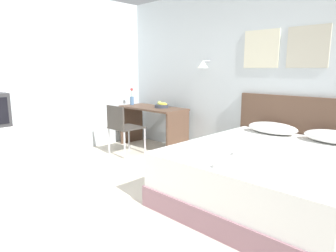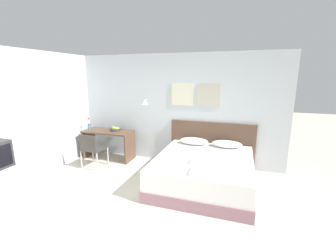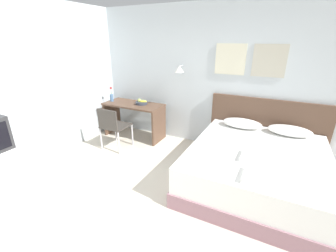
{
  "view_description": "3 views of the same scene",
  "coord_description": "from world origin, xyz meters",
  "px_view_note": "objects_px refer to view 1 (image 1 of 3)",
  "views": [
    {
      "loc": [
        2.43,
        -1.46,
        1.43
      ],
      "look_at": [
        -0.06,
        1.1,
        0.74
      ],
      "focal_mm": 32.0,
      "sensor_mm": 36.0,
      "label": 1
    },
    {
      "loc": [
        1.72,
        -2.64,
        2.15
      ],
      "look_at": [
        0.25,
        1.77,
        1.09
      ],
      "focal_mm": 24.0,
      "sensor_mm": 36.0,
      "label": 2
    },
    {
      "loc": [
        1.22,
        -1.58,
        2.04
      ],
      "look_at": [
        -0.23,
        1.28,
        0.78
      ],
      "focal_mm": 24.0,
      "sensor_mm": 36.0,
      "label": 3
    }
  ],
  "objects_px": {
    "bed": "(270,177)",
    "pillow_right": "(334,137)",
    "pillow_left": "(272,128)",
    "fruit_bowl": "(161,106)",
    "desk": "(153,119)",
    "flower_vase": "(132,99)",
    "desk_chair": "(122,125)",
    "folded_towel_near_foot": "(257,153)",
    "folded_towel_mid_bed": "(242,165)",
    "headboard": "(308,138)"
  },
  "relations": [
    {
      "from": "pillow_left",
      "to": "desk_chair",
      "type": "height_order",
      "value": "desk_chair"
    },
    {
      "from": "headboard",
      "to": "fruit_bowl",
      "type": "height_order",
      "value": "headboard"
    },
    {
      "from": "fruit_bowl",
      "to": "flower_vase",
      "type": "xyz_separation_m",
      "value": [
        -0.71,
        -0.09,
        0.08
      ]
    },
    {
      "from": "folded_towel_mid_bed",
      "to": "flower_vase",
      "type": "relative_size",
      "value": 1.1
    },
    {
      "from": "pillow_left",
      "to": "flower_vase",
      "type": "xyz_separation_m",
      "value": [
        -2.77,
        -0.12,
        0.2
      ]
    },
    {
      "from": "headboard",
      "to": "folded_towel_mid_bed",
      "type": "height_order",
      "value": "headboard"
    },
    {
      "from": "bed",
      "to": "pillow_left",
      "type": "distance_m",
      "value": 0.94
    },
    {
      "from": "fruit_bowl",
      "to": "flower_vase",
      "type": "relative_size",
      "value": 0.78
    },
    {
      "from": "folded_towel_near_foot",
      "to": "fruit_bowl",
      "type": "distance_m",
      "value": 2.64
    },
    {
      "from": "pillow_right",
      "to": "pillow_left",
      "type": "bearing_deg",
      "value": 180.0
    },
    {
      "from": "bed",
      "to": "desk",
      "type": "height_order",
      "value": "desk"
    },
    {
      "from": "folded_towel_near_foot",
      "to": "desk",
      "type": "bearing_deg",
      "value": 158.71
    },
    {
      "from": "headboard",
      "to": "desk_chair",
      "type": "relative_size",
      "value": 2.35
    },
    {
      "from": "headboard",
      "to": "desk_chair",
      "type": "height_order",
      "value": "headboard"
    },
    {
      "from": "desk_chair",
      "to": "folded_towel_mid_bed",
      "type": "bearing_deg",
      "value": -15.7
    },
    {
      "from": "headboard",
      "to": "pillow_left",
      "type": "xyz_separation_m",
      "value": [
        -0.37,
        -0.26,
        0.12
      ]
    },
    {
      "from": "pillow_right",
      "to": "desk_chair",
      "type": "xyz_separation_m",
      "value": [
        -2.98,
        -0.77,
        -0.15
      ]
    },
    {
      "from": "bed",
      "to": "pillow_left",
      "type": "height_order",
      "value": "pillow_left"
    },
    {
      "from": "pillow_right",
      "to": "fruit_bowl",
      "type": "bearing_deg",
      "value": -179.5
    },
    {
      "from": "fruit_bowl",
      "to": "desk_chair",
      "type": "bearing_deg",
      "value": -103.43
    },
    {
      "from": "pillow_left",
      "to": "pillow_right",
      "type": "relative_size",
      "value": 1.0
    },
    {
      "from": "folded_towel_mid_bed",
      "to": "desk_chair",
      "type": "xyz_separation_m",
      "value": [
        -2.7,
        0.76,
        -0.11
      ]
    },
    {
      "from": "bed",
      "to": "pillow_right",
      "type": "relative_size",
      "value": 3.06
    },
    {
      "from": "pillow_right",
      "to": "fruit_bowl",
      "type": "distance_m",
      "value": 2.8
    },
    {
      "from": "folded_towel_mid_bed",
      "to": "bed",
      "type": "bearing_deg",
      "value": 96.8
    },
    {
      "from": "headboard",
      "to": "desk_chair",
      "type": "bearing_deg",
      "value": -158.35
    },
    {
      "from": "pillow_right",
      "to": "flower_vase",
      "type": "xyz_separation_m",
      "value": [
        -3.52,
        -0.12,
        0.2
      ]
    },
    {
      "from": "folded_towel_near_foot",
      "to": "desk_chair",
      "type": "bearing_deg",
      "value": 173.21
    },
    {
      "from": "bed",
      "to": "pillow_right",
      "type": "xyz_separation_m",
      "value": [
        0.37,
        0.78,
        0.37
      ]
    },
    {
      "from": "pillow_right",
      "to": "folded_towel_mid_bed",
      "type": "height_order",
      "value": "pillow_right"
    },
    {
      "from": "folded_towel_mid_bed",
      "to": "desk",
      "type": "height_order",
      "value": "desk"
    },
    {
      "from": "desk_chair",
      "to": "fruit_bowl",
      "type": "relative_size",
      "value": 3.31
    },
    {
      "from": "desk",
      "to": "flower_vase",
      "type": "relative_size",
      "value": 3.93
    },
    {
      "from": "bed",
      "to": "desk_chair",
      "type": "height_order",
      "value": "desk_chair"
    },
    {
      "from": "desk",
      "to": "flower_vase",
      "type": "bearing_deg",
      "value": -175.22
    },
    {
      "from": "pillow_right",
      "to": "folded_towel_near_foot",
      "type": "xyz_separation_m",
      "value": [
        -0.38,
        -1.08,
        -0.04
      ]
    },
    {
      "from": "folded_towel_mid_bed",
      "to": "desk",
      "type": "distance_m",
      "value": 3.07
    },
    {
      "from": "headboard",
      "to": "folded_towel_mid_bed",
      "type": "xyz_separation_m",
      "value": [
        0.09,
        -1.8,
        0.08
      ]
    },
    {
      "from": "desk_chair",
      "to": "desk",
      "type": "bearing_deg",
      "value": 89.76
    },
    {
      "from": "folded_towel_mid_bed",
      "to": "fruit_bowl",
      "type": "bearing_deg",
      "value": 149.1
    },
    {
      "from": "pillow_left",
      "to": "desk_chair",
      "type": "relative_size",
      "value": 0.79
    },
    {
      "from": "bed",
      "to": "flower_vase",
      "type": "bearing_deg",
      "value": 168.11
    },
    {
      "from": "folded_towel_near_foot",
      "to": "folded_towel_mid_bed",
      "type": "distance_m",
      "value": 0.46
    },
    {
      "from": "pillow_right",
      "to": "flower_vase",
      "type": "distance_m",
      "value": 3.52
    },
    {
      "from": "headboard",
      "to": "folded_towel_near_foot",
      "type": "relative_size",
      "value": 5.83
    },
    {
      "from": "fruit_bowl",
      "to": "flower_vase",
      "type": "distance_m",
      "value": 0.72
    },
    {
      "from": "pillow_left",
      "to": "fruit_bowl",
      "type": "height_order",
      "value": "fruit_bowl"
    },
    {
      "from": "headboard",
      "to": "desk_chair",
      "type": "xyz_separation_m",
      "value": [
        -2.61,
        -1.04,
        -0.03
      ]
    },
    {
      "from": "fruit_bowl",
      "to": "headboard",
      "type": "bearing_deg",
      "value": 6.71
    },
    {
      "from": "bed",
      "to": "headboard",
      "type": "xyz_separation_m",
      "value": [
        0.0,
        1.04,
        0.25
      ]
    }
  ]
}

